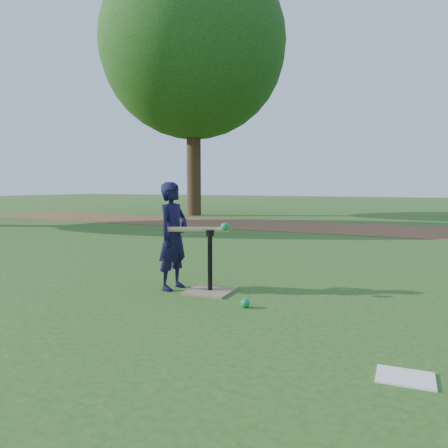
% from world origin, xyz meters
% --- Properties ---
extents(ground, '(80.00, 80.00, 0.00)m').
position_xyz_m(ground, '(0.00, 0.00, 0.00)').
color(ground, '#285116').
rests_on(ground, ground).
extents(dirt_strip, '(24.00, 3.00, 0.01)m').
position_xyz_m(dirt_strip, '(0.00, 7.50, 0.01)').
color(dirt_strip, brown).
rests_on(dirt_strip, ground).
extents(child, '(0.28, 0.41, 1.08)m').
position_xyz_m(child, '(-0.40, 0.31, 0.54)').
color(child, black).
rests_on(child, ground).
extents(wiffle_ball_ground, '(0.08, 0.08, 0.08)m').
position_xyz_m(wiffle_ball_ground, '(0.53, 0.01, 0.04)').
color(wiffle_ball_ground, '#0D914A').
rests_on(wiffle_ball_ground, ground).
extents(clipboard, '(0.32, 0.25, 0.01)m').
position_xyz_m(clipboard, '(1.88, -0.86, 0.01)').
color(clipboard, white).
rests_on(clipboard, ground).
extents(batting_tee, '(0.46, 0.46, 0.61)m').
position_xyz_m(batting_tee, '(-0.00, 0.35, 0.11)').
color(batting_tee, '#8A7C58').
rests_on(batting_tee, ground).
extents(swing_action, '(0.65, 0.29, 0.11)m').
position_xyz_m(swing_action, '(-0.09, 0.33, 0.62)').
color(swing_action, tan).
rests_on(swing_action, ground).
extents(tree_left, '(6.40, 6.40, 9.08)m').
position_xyz_m(tree_left, '(-6.00, 10.00, 5.87)').
color(tree_left, '#382316').
rests_on(tree_left, ground).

